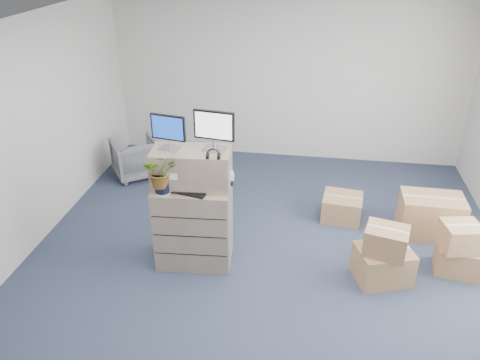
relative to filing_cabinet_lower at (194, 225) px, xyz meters
name	(u,v)px	position (x,y,z in m)	size (l,w,h in m)	color
ground	(263,278)	(0.87, -0.21, -0.52)	(7.00, 7.00, 0.00)	#29324A
wall_back	(288,80)	(0.87, 3.30, 0.88)	(6.00, 0.02, 2.80)	beige
filing_cabinet_lower	(194,225)	(0.00, 0.00, 0.00)	(0.89, 0.54, 1.04)	#826F59
filing_cabinet_upper	(192,168)	(0.00, 0.05, 0.74)	(0.89, 0.45, 0.45)	#826F59
monitor_left	(168,130)	(-0.24, 0.05, 1.19)	(0.41, 0.19, 0.40)	#99999E
monitor_right	(214,128)	(0.26, 0.10, 1.22)	(0.46, 0.21, 0.46)	#99999E
headphones	(213,155)	(0.29, -0.11, 1.00)	(0.15, 0.15, 0.02)	black
keyboard	(189,191)	(-0.01, -0.12, 0.53)	(0.44, 0.18, 0.02)	black
mouse	(222,190)	(0.37, -0.04, 0.53)	(0.09, 0.05, 0.03)	silver
water_bottle	(202,176)	(0.12, 0.02, 0.66)	(0.08, 0.08, 0.28)	gray
phone_dock	(185,181)	(-0.09, 0.07, 0.56)	(0.06, 0.05, 0.12)	silver
external_drive	(224,181)	(0.35, 0.16, 0.55)	(0.21, 0.16, 0.06)	black
tissue_box	(224,176)	(0.35, 0.13, 0.63)	(0.23, 0.11, 0.09)	#4597EB
potted_plant	(161,175)	(-0.29, -0.17, 0.75)	(0.48, 0.50, 0.40)	#90AA89
office_chair	(135,156)	(-1.53, 2.09, -0.17)	(0.68, 0.64, 0.70)	#5E5E63
cardboard_boxes	(409,231)	(2.63, 0.62, -0.23)	(1.91, 1.87, 0.74)	#895F42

